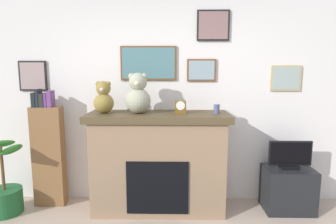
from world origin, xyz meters
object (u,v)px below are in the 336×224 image
Objects in this scene: candle_jar at (217,109)px; mantel_clock at (180,107)px; tv_stand at (288,189)px; potted_plant at (4,192)px; television at (290,156)px; fireplace at (159,161)px; teddy_bear_tan at (138,95)px; bookshelf at (48,153)px; teddy_bear_grey at (104,99)px.

candle_jar is 0.73× the size of mantel_clock.
mantel_clock is at bearing -179.78° from tv_stand.
potted_plant reaches higher than television.
fireplace is at bearing 4.99° from potted_plant.
tv_stand is 2.12m from teddy_bear_tan.
candle_jar is at bearing 0.23° from mantel_clock.
fireplace is 11.23× the size of mantel_clock.
tv_stand is (2.93, -0.10, -0.41)m from bookshelf.
teddy_bear_grey is at bearing -179.98° from candle_jar.
tv_stand is 1.32m from candle_jar.
bookshelf is 2.57× the size of tv_stand.
potted_plant is 1.95m from teddy_bear_tan.
candle_jar is at bearing 0.02° from teddy_bear_grey.
mantel_clock is (2.07, 0.14, 1.00)m from potted_plant.
teddy_bear_grey is at bearing 179.92° from mantel_clock.
bookshelf is at bearing 176.31° from mantel_clock.
television reaches higher than tv_stand.
mantel_clock is at bearing -0.13° from teddy_bear_tan.
bookshelf is at bearing 176.43° from fireplace.
teddy_bear_tan is at bearing -175.51° from fireplace.
television is (0.00, -0.00, 0.42)m from tv_stand.
fireplace is at bearing -3.57° from bookshelf.
teddy_bear_tan reaches higher than potted_plant.
candle_jar is (-0.88, -0.00, 0.56)m from television.
potted_plant is 3.38m from tv_stand.
television is (3.38, 0.14, 0.42)m from potted_plant.
fireplace is at bearing 178.51° from candle_jar.
tv_stand is at bearing -0.53° from fireplace.
teddy_bear_tan reaches higher than candle_jar.
tv_stand is at bearing 90.00° from television.
teddy_bear_grey reaches higher than fireplace.
fireplace is 15.45× the size of candle_jar.
candle_jar is (-0.88, -0.00, 0.98)m from tv_stand.
candle_jar is 1.32m from teddy_bear_grey.
tv_stand is at bearing 0.13° from teddy_bear_tan.
bookshelf is 1.36m from teddy_bear_tan.
teddy_bear_tan is at bearing 179.87° from mantel_clock.
teddy_bear_tan is at bearing -179.87° from tv_stand.
teddy_bear_tan is (-0.49, 0.00, 0.14)m from mantel_clock.
television is 1.04m from candle_jar.
mantel_clock is at bearing -179.77° from candle_jar.
television is 4.69× the size of candle_jar.
teddy_bear_grey is at bearing -178.36° from fireplace.
potted_plant is at bearing -176.16° from mantel_clock.
teddy_bear_grey is (-0.64, -0.02, 0.76)m from fireplace.
mantel_clock reaches higher than potted_plant.
bookshelf is (-1.37, 0.09, 0.07)m from fireplace.
bookshelf reaches higher than television.
bookshelf is 2.90× the size of television.
teddy_bear_grey is (1.18, 0.14, 1.10)m from potted_plant.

